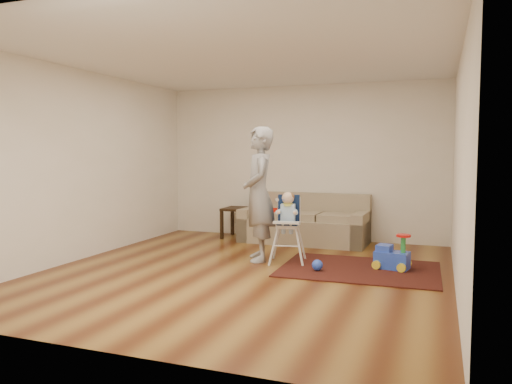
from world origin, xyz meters
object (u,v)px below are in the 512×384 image
(sofa, at_px, (304,219))
(toy_ball, at_px, (317,265))
(adult, at_px, (259,194))
(ride_on_toy, at_px, (392,251))
(high_chair, at_px, (288,229))
(side_table, at_px, (239,223))

(sofa, bearing_deg, toy_ball, -68.64)
(sofa, distance_m, adult, 1.68)
(ride_on_toy, bearing_deg, high_chair, -166.58)
(ride_on_toy, distance_m, adult, 1.95)
(ride_on_toy, distance_m, toy_ball, 1.01)
(side_table, bearing_deg, adult, -59.51)
(side_table, height_order, ride_on_toy, side_table)
(sofa, bearing_deg, ride_on_toy, -41.69)
(side_table, relative_size, adult, 0.29)
(adult, bearing_deg, toy_ball, 41.93)
(side_table, relative_size, high_chair, 0.54)
(toy_ball, xyz_separation_m, adult, (-0.94, 0.39, 0.86))
(side_table, bearing_deg, sofa, -3.71)
(side_table, distance_m, ride_on_toy, 3.21)
(high_chair, bearing_deg, side_table, 119.66)
(side_table, bearing_deg, ride_on_toy, -29.40)
(ride_on_toy, xyz_separation_m, toy_ball, (-0.88, -0.46, -0.16))
(sofa, height_order, toy_ball, sofa)
(ride_on_toy, xyz_separation_m, high_chair, (-1.40, -0.08, 0.23))
(side_table, bearing_deg, high_chair, -49.75)
(ride_on_toy, bearing_deg, side_table, 160.87)
(ride_on_toy, height_order, high_chair, high_chair)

